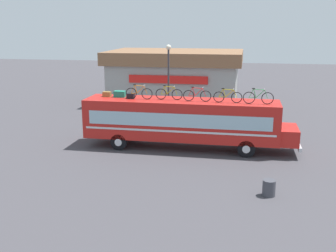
{
  "coord_description": "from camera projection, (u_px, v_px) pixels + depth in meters",
  "views": [
    {
      "loc": [
        3.85,
        -24.66,
        7.61
      ],
      "look_at": [
        -0.82,
        0.0,
        1.38
      ],
      "focal_mm": 44.08,
      "sensor_mm": 36.0,
      "label": 1
    }
  ],
  "objects": [
    {
      "name": "ground_plane",
      "position": [
        181.0,
        148.0,
        26.05
      ],
      "size": [
        120.0,
        120.0,
        0.0
      ],
      "primitive_type": "plane",
      "color": "#423F44"
    },
    {
      "name": "trash_bin",
      "position": [
        269.0,
        188.0,
        18.69
      ],
      "size": [
        0.59,
        0.59,
        0.75
      ],
      "primitive_type": "cylinder",
      "color": "#3F3F47",
      "rests_on": "ground"
    },
    {
      "name": "roadside_building",
      "position": [
        176.0,
        76.0,
        40.51
      ],
      "size": [
        12.83,
        8.57,
        5.09
      ],
      "color": "#9E9E99",
      "rests_on": "ground"
    },
    {
      "name": "rooftop_bicycle_4",
      "position": [
        228.0,
        97.0,
        24.37
      ],
      "size": [
        1.7,
        0.44,
        0.87
      ],
      "color": "black",
      "rests_on": "bus"
    },
    {
      "name": "bus",
      "position": [
        184.0,
        120.0,
        25.57
      ],
      "size": [
        13.15,
        2.66,
        3.06
      ],
      "color": "red",
      "rests_on": "ground"
    },
    {
      "name": "luggage_bag_2",
      "position": [
        120.0,
        94.0,
        26.3
      ],
      "size": [
        0.71,
        0.44,
        0.39
      ],
      "primitive_type": "cube",
      "color": "#1E7F66",
      "rests_on": "bus"
    },
    {
      "name": "street_lamp",
      "position": [
        168.0,
        76.0,
        30.13
      ],
      "size": [
        0.38,
        0.38,
        6.17
      ],
      "color": "#38383D",
      "rests_on": "ground"
    },
    {
      "name": "rooftop_bicycle_2",
      "position": [
        169.0,
        94.0,
        25.34
      ],
      "size": [
        1.68,
        0.44,
        0.89
      ],
      "color": "black",
      "rests_on": "bus"
    },
    {
      "name": "rooftop_bicycle_5",
      "position": [
        258.0,
        97.0,
        23.97
      ],
      "size": [
        1.77,
        0.44,
        0.94
      ],
      "color": "black",
      "rests_on": "bus"
    },
    {
      "name": "luggage_bag_1",
      "position": [
        107.0,
        94.0,
        26.5
      ],
      "size": [
        0.5,
        0.36,
        0.31
      ],
      "primitive_type": "cube",
      "color": "olive",
      "rests_on": "bus"
    },
    {
      "name": "luggage_bag_3",
      "position": [
        131.0,
        96.0,
        25.86
      ],
      "size": [
        0.46,
        0.44,
        0.32
      ],
      "primitive_type": "cube",
      "color": "black",
      "rests_on": "bus"
    },
    {
      "name": "rooftop_bicycle_1",
      "position": [
        139.0,
        93.0,
        25.53
      ],
      "size": [
        1.7,
        0.44,
        0.92
      ],
      "color": "black",
      "rests_on": "bus"
    },
    {
      "name": "rooftop_bicycle_3",
      "position": [
        197.0,
        95.0,
        24.8
      ],
      "size": [
        1.7,
        0.44,
        0.89
      ],
      "color": "black",
      "rests_on": "bus"
    }
  ]
}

